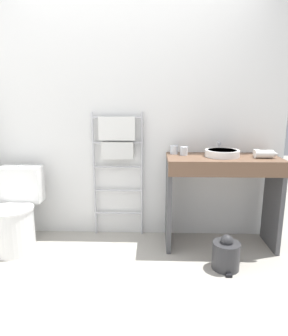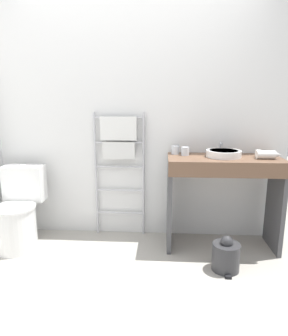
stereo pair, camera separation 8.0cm
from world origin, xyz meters
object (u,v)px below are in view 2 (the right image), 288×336
at_px(towel_radiator, 119,149).
at_px(hair_dryer, 267,155).
at_px(cup_near_edge, 185,151).
at_px(toilet, 18,215).
at_px(trash_bin, 226,256).
at_px(cup_near_wall, 175,150).
at_px(sink_basin, 224,153).

bearing_deg(towel_radiator, hair_dryer, -10.35).
bearing_deg(cup_near_edge, hair_dryer, -9.63).
distance_m(toilet, hair_dryer, 2.40).
height_order(hair_dryer, trash_bin, hair_dryer).
relative_size(cup_near_edge, trash_bin, 0.26).
height_order(towel_radiator, trash_bin, towel_radiator).
height_order(towel_radiator, cup_near_wall, towel_radiator).
distance_m(toilet, cup_near_edge, 1.72).
distance_m(toilet, towel_radiator, 1.17).
distance_m(cup_near_edge, trash_bin, 1.00).
height_order(sink_basin, hair_dryer, hair_dryer).
xyz_separation_m(cup_near_edge, hair_dryer, (0.72, -0.12, -0.00)).
distance_m(toilet, sink_basin, 2.05).
bearing_deg(cup_near_wall, toilet, -170.20).
bearing_deg(toilet, trash_bin, -9.14).
bearing_deg(trash_bin, hair_dryer, 44.50).
height_order(toilet, hair_dryer, hair_dryer).
distance_m(sink_basin, hair_dryer, 0.38).
xyz_separation_m(sink_basin, trash_bin, (-0.02, -0.45, -0.79)).
bearing_deg(cup_near_wall, hair_dryer, -13.03).
bearing_deg(trash_bin, toilet, 170.86).
xyz_separation_m(cup_near_wall, hair_dryer, (0.81, -0.19, -0.00)).
height_order(towel_radiator, hair_dryer, towel_radiator).
xyz_separation_m(towel_radiator, cup_near_edge, (0.66, -0.13, 0.01)).
distance_m(cup_near_wall, hair_dryer, 0.83).
relative_size(toilet, sink_basin, 2.42).
bearing_deg(sink_basin, hair_dryer, -9.98).
distance_m(cup_near_wall, cup_near_edge, 0.11).
height_order(cup_near_wall, trash_bin, cup_near_wall).
relative_size(towel_radiator, hair_dryer, 5.96).
relative_size(toilet, towel_radiator, 0.60).
height_order(towel_radiator, cup_near_edge, towel_radiator).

